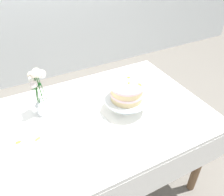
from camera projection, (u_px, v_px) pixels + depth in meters
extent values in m
plane|color=#666059|center=(105.00, 179.00, 2.00)|extent=(12.00, 12.00, 0.00)
cube|color=white|center=(103.00, 116.00, 1.56)|extent=(1.40, 1.00, 0.03)
cube|color=white|center=(142.00, 186.00, 1.29)|extent=(1.40, 0.01, 0.24)
cylinder|color=brown|center=(200.00, 160.00, 1.72)|extent=(0.06, 0.06, 0.71)
cylinder|color=brown|center=(15.00, 144.00, 1.85)|extent=(0.06, 0.06, 0.71)
cylinder|color=brown|center=(141.00, 102.00, 2.29)|extent=(0.06, 0.06, 0.71)
cube|color=white|center=(126.00, 110.00, 1.58)|extent=(0.36, 0.36, 0.00)
cylinder|color=silver|center=(126.00, 109.00, 1.58)|extent=(0.11, 0.11, 0.01)
cylinder|color=silver|center=(126.00, 104.00, 1.56)|extent=(0.03, 0.03, 0.07)
cylinder|color=silver|center=(127.00, 99.00, 1.53)|extent=(0.29, 0.29, 0.01)
cylinder|color=beige|center=(127.00, 96.00, 1.51)|extent=(0.21, 0.21, 0.04)
cylinder|color=beige|center=(127.00, 93.00, 1.50)|extent=(0.22, 0.22, 0.02)
cylinder|color=beige|center=(127.00, 89.00, 1.48)|extent=(0.21, 0.21, 0.04)
cylinder|color=beige|center=(127.00, 86.00, 1.46)|extent=(0.22, 0.22, 0.02)
ellipsoid|color=yellow|center=(140.00, 84.00, 1.46)|extent=(0.02, 0.04, 0.01)
ellipsoid|color=orange|center=(129.00, 77.00, 1.52)|extent=(0.02, 0.03, 0.01)
ellipsoid|color=yellow|center=(129.00, 83.00, 1.47)|extent=(0.03, 0.04, 0.00)
ellipsoid|color=pink|center=(122.00, 81.00, 1.48)|extent=(0.03, 0.03, 0.01)
cylinder|color=silver|center=(43.00, 109.00, 1.54)|extent=(0.08, 0.08, 0.07)
cone|color=silver|center=(41.00, 101.00, 1.50)|extent=(0.09, 0.09, 0.06)
cylinder|color=#2D6028|center=(42.00, 87.00, 1.44)|extent=(0.03, 0.01, 0.19)
sphere|color=silver|center=(42.00, 74.00, 1.39)|extent=(0.05, 0.05, 0.05)
cylinder|color=#2D6028|center=(39.00, 86.00, 1.46)|extent=(0.02, 0.03, 0.18)
sphere|color=silver|center=(36.00, 72.00, 1.42)|extent=(0.06, 0.06, 0.06)
cylinder|color=#2D6028|center=(35.00, 87.00, 1.45)|extent=(0.02, 0.03, 0.17)
sphere|color=#F2E4CA|center=(31.00, 75.00, 1.40)|extent=(0.05, 0.05, 0.05)
ellipsoid|color=#236B2D|center=(35.00, 89.00, 1.46)|extent=(0.04, 0.05, 0.01)
cylinder|color=#2D6028|center=(36.00, 90.00, 1.44)|extent=(0.02, 0.01, 0.16)
sphere|color=silver|center=(32.00, 79.00, 1.39)|extent=(0.05, 0.05, 0.05)
ellipsoid|color=#236B2D|center=(35.00, 89.00, 1.43)|extent=(0.05, 0.03, 0.01)
cylinder|color=#2D6028|center=(37.00, 93.00, 1.44)|extent=(0.02, 0.02, 0.14)
sphere|color=silver|center=(34.00, 84.00, 1.39)|extent=(0.05, 0.05, 0.05)
ellipsoid|color=#236B2D|center=(37.00, 87.00, 1.43)|extent=(0.04, 0.04, 0.02)
cylinder|color=#2D6028|center=(37.00, 88.00, 1.41)|extent=(0.01, 0.03, 0.21)
sphere|color=beige|center=(33.00, 75.00, 1.34)|extent=(0.04, 0.04, 0.04)
cylinder|color=#2D6028|center=(40.00, 87.00, 1.42)|extent=(0.01, 0.02, 0.20)
sphere|color=#EBEDCD|center=(37.00, 74.00, 1.36)|extent=(0.05, 0.05, 0.05)
ellipsoid|color=#236B2D|center=(39.00, 84.00, 1.41)|extent=(0.04, 0.05, 0.02)
ellipsoid|color=orange|center=(18.00, 142.00, 1.35)|extent=(0.04, 0.02, 0.00)
ellipsoid|color=yellow|center=(38.00, 139.00, 1.37)|extent=(0.05, 0.04, 0.01)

